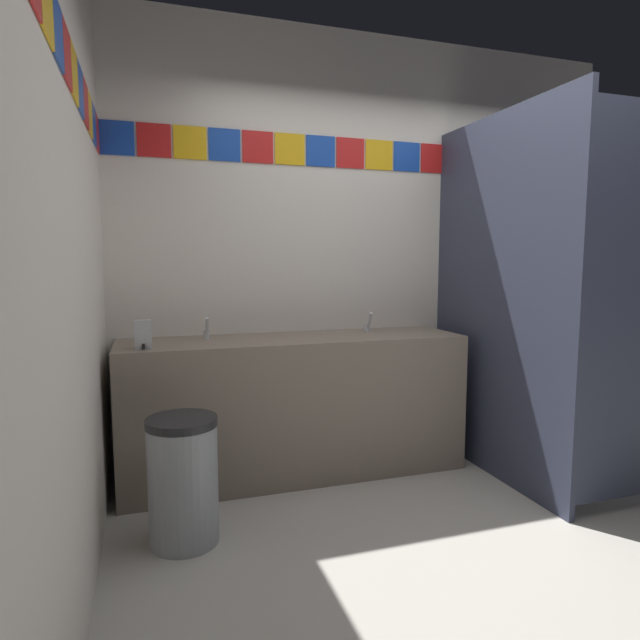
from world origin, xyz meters
TOP-DOWN VIEW (x-y plane):
  - ground_plane at (0.00, 0.00)m, footprint 7.96×7.96m
  - wall_back at (0.00, 1.48)m, footprint 3.62×0.09m
  - wall_side at (-1.85, 0.00)m, footprint 0.09×2.88m
  - vanity_counter at (-0.69, 1.16)m, footprint 2.15×0.57m
  - faucet_left at (-1.22, 1.25)m, footprint 0.04×0.10m
  - faucet_right at (-0.15, 1.25)m, footprint 0.04×0.10m
  - soap_dispenser at (-1.59, 0.99)m, footprint 0.09×0.09m
  - stall_divider at (0.68, 0.50)m, footprint 0.92×1.38m
  - toilet at (1.15, 1.06)m, footprint 0.39×0.49m
  - trash_bin at (-1.43, 0.49)m, footprint 0.34×0.34m

SIDE VIEW (x-z plane):
  - ground_plane at x=0.00m, z-range 0.00..0.00m
  - toilet at x=1.15m, z-range -0.07..0.67m
  - trash_bin at x=-1.43m, z-range 0.00..0.62m
  - vanity_counter at x=-0.69m, z-range 0.01..0.89m
  - faucet_left at x=-1.22m, z-range 0.86..1.00m
  - faucet_right at x=-0.15m, z-range 0.86..1.00m
  - soap_dispenser at x=-1.59m, z-range 0.88..1.04m
  - stall_divider at x=0.68m, z-range 0.00..2.26m
  - wall_back at x=0.00m, z-range 0.00..2.90m
  - wall_side at x=-1.85m, z-range 0.00..2.90m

